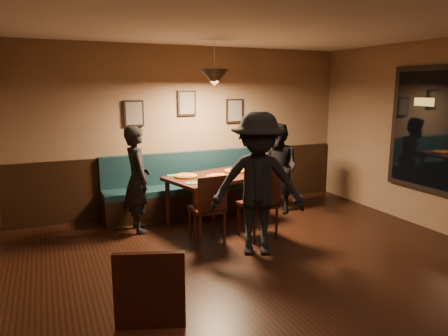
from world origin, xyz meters
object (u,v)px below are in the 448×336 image
object	(u,v)px
chair_near_left	(207,207)
tabasco_bottle	(247,171)
dining_table	(215,200)
soda_glass	(256,171)
diner_left	(137,179)
booth_bench	(193,184)
chair_near_right	(258,203)
diner_front	(258,184)
diner_right	(278,168)

from	to	relation	value
chair_near_left	tabasco_bottle	bearing A→B (deg)	28.29
dining_table	soda_glass	world-z (taller)	soda_glass
dining_table	tabasco_bottle	world-z (taller)	tabasco_bottle
dining_table	diner_left	size ratio (longest dim) A/B	0.91
dining_table	soda_glass	size ratio (longest dim) A/B	8.69
booth_bench	chair_near_right	size ratio (longest dim) A/B	2.95
booth_bench	diner_left	distance (m)	1.22
diner_front	tabasco_bottle	distance (m)	1.32
diner_right	tabasco_bottle	distance (m)	0.74
booth_bench	tabasco_bottle	world-z (taller)	booth_bench
dining_table	chair_near_left	distance (m)	0.76
diner_right	tabasco_bottle	size ratio (longest dim) A/B	13.08
dining_table	chair_near_right	bearing A→B (deg)	-83.68
chair_near_left	chair_near_right	world-z (taller)	chair_near_right
booth_bench	dining_table	bearing A→B (deg)	-79.52
diner_right	soda_glass	bearing A→B (deg)	-73.92
booth_bench	chair_near_left	distance (m)	1.34
soda_glass	diner_left	bearing A→B (deg)	166.81
diner_right	chair_near_left	bearing A→B (deg)	-80.58
diner_front	soda_glass	distance (m)	1.17
dining_table	diner_left	world-z (taller)	diner_left
diner_left	diner_front	world-z (taller)	diner_front
diner_left	diner_front	distance (m)	1.90
chair_near_left	soda_glass	xyz separation A→B (m)	(0.96, 0.36, 0.37)
chair_near_right	diner_front	distance (m)	0.70
tabasco_bottle	chair_near_right	bearing A→B (deg)	-105.35
dining_table	soda_glass	xyz separation A→B (m)	(0.57, -0.28, 0.46)
dining_table	tabasco_bottle	size ratio (longest dim) A/B	12.23
diner_left	diner_right	size ratio (longest dim) A/B	1.03
dining_table	soda_glass	bearing A→B (deg)	-41.02
chair_near_right	diner_right	bearing A→B (deg)	38.62
chair_near_right	soda_glass	world-z (taller)	chair_near_right
dining_table	diner_left	xyz separation A→B (m)	(-1.18, 0.13, 0.40)
dining_table	chair_near_left	size ratio (longest dim) A/B	1.49
chair_near_right	tabasco_bottle	distance (m)	0.81
diner_right	diner_front	size ratio (longest dim) A/B	0.84
chair_near_right	soda_glass	bearing A→B (deg)	56.80
diner_left	diner_right	bearing A→B (deg)	-91.78
chair_near_left	diner_front	xyz separation A→B (m)	(0.43, -0.68, 0.43)
chair_near_right	booth_bench	bearing A→B (deg)	99.08
diner_front	tabasco_bottle	bearing A→B (deg)	92.60
chair_near_left	soda_glass	distance (m)	1.09
dining_table	tabasco_bottle	xyz separation A→B (m)	(0.52, -0.09, 0.44)
chair_near_right	diner_right	xyz separation A→B (m)	(0.90, 0.94, 0.25)
chair_near_right	soda_glass	size ratio (longest dim) A/B	6.20
booth_bench	chair_near_left	size ratio (longest dim) A/B	3.15
diner_left	tabasco_bottle	size ratio (longest dim) A/B	13.49
booth_bench	chair_near_right	bearing A→B (deg)	-73.43
booth_bench	diner_left	bearing A→B (deg)	-152.90
dining_table	chair_near_left	bearing A→B (deg)	-136.19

